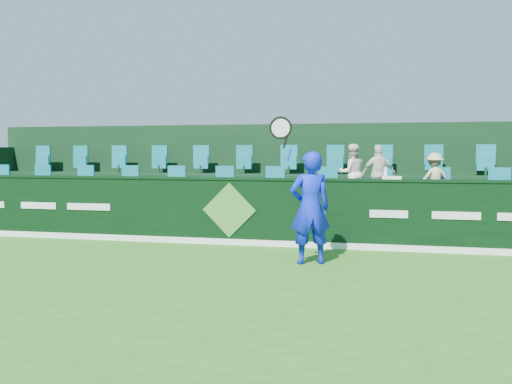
% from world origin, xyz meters
% --- Properties ---
extents(ground, '(60.00, 60.00, 0.00)m').
position_xyz_m(ground, '(0.00, 0.00, 0.00)').
color(ground, '#266D1A').
rests_on(ground, ground).
extents(sponsor_hoarding, '(16.00, 0.25, 1.35)m').
position_xyz_m(sponsor_hoarding, '(0.00, 4.00, 0.67)').
color(sponsor_hoarding, black).
rests_on(sponsor_hoarding, ground).
extents(stand_tier_front, '(16.00, 2.00, 0.80)m').
position_xyz_m(stand_tier_front, '(0.00, 5.10, 0.40)').
color(stand_tier_front, black).
rests_on(stand_tier_front, ground).
extents(stand_tier_back, '(16.00, 1.80, 1.30)m').
position_xyz_m(stand_tier_back, '(0.00, 7.00, 0.65)').
color(stand_tier_back, black).
rests_on(stand_tier_back, ground).
extents(stand_rear, '(16.00, 4.10, 2.60)m').
position_xyz_m(stand_rear, '(0.00, 7.44, 1.22)').
color(stand_rear, black).
rests_on(stand_rear, ground).
extents(seat_row_front, '(13.50, 0.50, 0.60)m').
position_xyz_m(seat_row_front, '(0.00, 5.50, 1.10)').
color(seat_row_front, '#10758A').
rests_on(seat_row_front, stand_tier_front).
extents(seat_row_back, '(13.50, 0.50, 0.60)m').
position_xyz_m(seat_row_back, '(0.00, 7.30, 1.60)').
color(seat_row_back, '#10758A').
rests_on(seat_row_back, stand_tier_back).
extents(tennis_player, '(1.11, 0.67, 2.49)m').
position_xyz_m(tennis_player, '(1.83, 2.35, 0.95)').
color(tennis_player, '#0D1FDE').
rests_on(tennis_player, ground).
extents(spectator_left, '(0.73, 0.65, 1.23)m').
position_xyz_m(spectator_left, '(2.33, 5.12, 1.41)').
color(spectator_left, white).
rests_on(spectator_left, stand_tier_front).
extents(spectator_middle, '(0.76, 0.48, 1.20)m').
position_xyz_m(spectator_middle, '(2.88, 5.12, 1.40)').
color(spectator_middle, silver).
rests_on(spectator_middle, stand_tier_front).
extents(spectator_right, '(0.77, 0.62, 1.04)m').
position_xyz_m(spectator_right, '(3.99, 5.12, 1.32)').
color(spectator_right, beige).
rests_on(spectator_right, stand_tier_front).
extents(towel, '(0.35, 0.23, 0.05)m').
position_xyz_m(towel, '(3.15, 4.00, 1.38)').
color(towel, silver).
rests_on(towel, sponsor_hoarding).
extents(drinks_bottle, '(0.07, 0.07, 0.22)m').
position_xyz_m(drinks_bottle, '(3.03, 4.00, 1.46)').
color(drinks_bottle, white).
rests_on(drinks_bottle, sponsor_hoarding).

